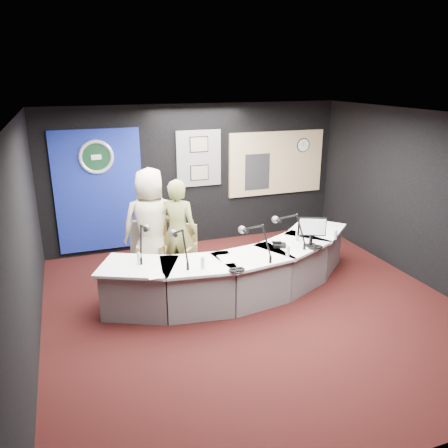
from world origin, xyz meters
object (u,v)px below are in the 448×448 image
object	(u,v)px
broadcast_desk	(238,271)
armchair_right	(178,255)
person_woman	(178,232)
armchair_left	(153,255)
person_man	(151,225)

from	to	relation	value
broadcast_desk	armchair_right	xyz separation A→B (m)	(-0.78, 0.75, 0.10)
armchair_right	person_woman	world-z (taller)	person_woman
broadcast_desk	armchair_right	size ratio (longest dim) A/B	4.74
armchair_left	person_man	distance (m)	0.53
broadcast_desk	person_woman	distance (m)	1.19
person_man	person_woman	size ratio (longest dim) A/B	1.09
broadcast_desk	armchair_left	distance (m)	1.53
armchair_left	armchair_right	distance (m)	0.46
broadcast_desk	armchair_right	bearing A→B (deg)	136.14
broadcast_desk	person_man	size ratio (longest dim) A/B	2.35
person_man	armchair_left	bearing A→B (deg)	-0.00
armchair_right	armchair_left	bearing A→B (deg)	-172.75
person_woman	armchair_right	bearing A→B (deg)	-0.00
armchair_left	person_man	xyz separation A→B (m)	(0.00, 0.00, 0.53)
broadcast_desk	armchair_left	xyz separation A→B (m)	(-1.16, 0.99, 0.05)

